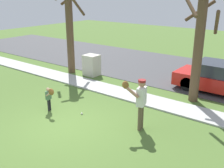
{
  "coord_description": "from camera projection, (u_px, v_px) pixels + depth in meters",
  "views": [
    {
      "loc": [
        6.22,
        -5.54,
        4.31
      ],
      "look_at": [
        0.39,
        2.08,
        1.0
      ],
      "focal_mm": 42.86,
      "sensor_mm": 36.0,
      "label": 1
    }
  ],
  "objects": [
    {
      "name": "ground_plane",
      "position": [
        125.0,
        95.0,
        11.77
      ],
      "size": [
        48.0,
        48.0,
        0.0
      ],
      "primitive_type": "plane",
      "color": "#4C6B2D"
    },
    {
      "name": "sidewalk_strip",
      "position": [
        126.0,
        94.0,
        11.83
      ],
      "size": [
        36.0,
        1.2,
        0.06
      ],
      "primitive_type": "cube",
      "color": "#B2B2AD",
      "rests_on": "ground"
    },
    {
      "name": "road_surface",
      "position": [
        175.0,
        70.0,
        15.59
      ],
      "size": [
        36.0,
        6.8,
        0.02
      ],
      "primitive_type": "cube",
      "color": "#424244",
      "rests_on": "ground"
    },
    {
      "name": "person_adult",
      "position": [
        140.0,
        99.0,
        8.55
      ],
      "size": [
        0.67,
        0.75,
        1.72
      ],
      "rotation": [
        0.0,
        0.0,
        -2.9
      ],
      "color": "brown",
      "rests_on": "ground"
    },
    {
      "name": "person_child",
      "position": [
        49.0,
        96.0,
        9.99
      ],
      "size": [
        0.49,
        0.33,
        0.98
      ],
      "rotation": [
        0.0,
        0.0,
        0.24
      ],
      "color": "black",
      "rests_on": "ground"
    },
    {
      "name": "baseball",
      "position": [
        82.0,
        114.0,
        9.92
      ],
      "size": [
        0.07,
        0.07,
        0.07
      ],
      "primitive_type": "sphere",
      "color": "white",
      "rests_on": "ground"
    },
    {
      "name": "utility_cabinet",
      "position": [
        92.0,
        65.0,
        14.45
      ],
      "size": [
        0.77,
        0.7,
        1.13
      ],
      "primitive_type": "cube",
      "color": "beige",
      "rests_on": "ground"
    },
    {
      "name": "street_tree_near",
      "position": [
        199.0,
        38.0,
        10.36
      ],
      "size": [
        1.85,
        1.88,
        4.95
      ],
      "color": "brown",
      "rests_on": "ground"
    },
    {
      "name": "street_tree_far",
      "position": [
        69.0,
        19.0,
        14.2
      ],
      "size": [
        1.85,
        1.89,
        5.54
      ],
      "color": "brown",
      "rests_on": "ground"
    },
    {
      "name": "parked_hatchback_red",
      "position": [
        221.0,
        78.0,
        11.95
      ],
      "size": [
        4.0,
        1.75,
        1.33
      ],
      "color": "red",
      "rests_on": "road_surface"
    }
  ]
}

